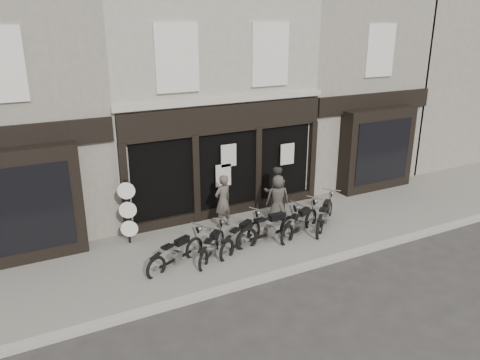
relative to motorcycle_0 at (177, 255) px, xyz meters
name	(u,v)px	position (x,y,z in m)	size (l,w,h in m)	color
ground_plane	(271,252)	(2.78, -0.41, -0.40)	(90.00, 90.00, 0.00)	#2D2B28
pavement	(256,239)	(2.78, 0.49, -0.34)	(30.00, 4.20, 0.12)	slate
kerb	(295,269)	(2.78, -1.66, -0.33)	(30.00, 0.25, 0.13)	gray
central_building	(191,88)	(2.78, 5.54, 3.68)	(7.30, 6.22, 8.34)	#ADA594
neighbour_left	(2,102)	(-3.57, 5.48, 3.64)	(5.60, 6.73, 8.34)	gray
neighbour_right	(328,80)	(9.13, 5.48, 3.64)	(5.60, 6.73, 8.34)	gray
filler_right	(456,69)	(17.28, 5.59, 3.70)	(11.00, 6.00, 8.20)	gray
motorcycle_0	(177,255)	(0.00, 0.00, 0.00)	(1.96, 1.11, 1.00)	black
motorcycle_1	(212,248)	(1.06, -0.01, -0.03)	(1.51, 1.52, 0.92)	black
motorcycle_2	(241,238)	(2.03, 0.07, 0.01)	(1.95, 1.32, 1.03)	black
motorcycle_3	(270,230)	(3.01, 0.09, 0.05)	(2.37, 0.65, 1.13)	black
motorcycle_4	(300,225)	(4.10, 0.08, 0.02)	(2.03, 1.23, 1.05)	black
motorcycle_5	(325,217)	(5.12, 0.16, 0.03)	(1.84, 1.67, 1.07)	black
man_left	(223,201)	(2.21, 1.66, 0.60)	(0.64, 0.42, 1.75)	#49423C
man_centre	(276,191)	(4.21, 1.71, 0.58)	(0.84, 0.65, 1.72)	#3A362F
man_right	(278,198)	(4.05, 1.32, 0.50)	(0.76, 0.50, 1.56)	#3B3631
advert_sign_post	(128,215)	(-0.79, 1.88, 0.63)	(0.50, 0.33, 2.12)	black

